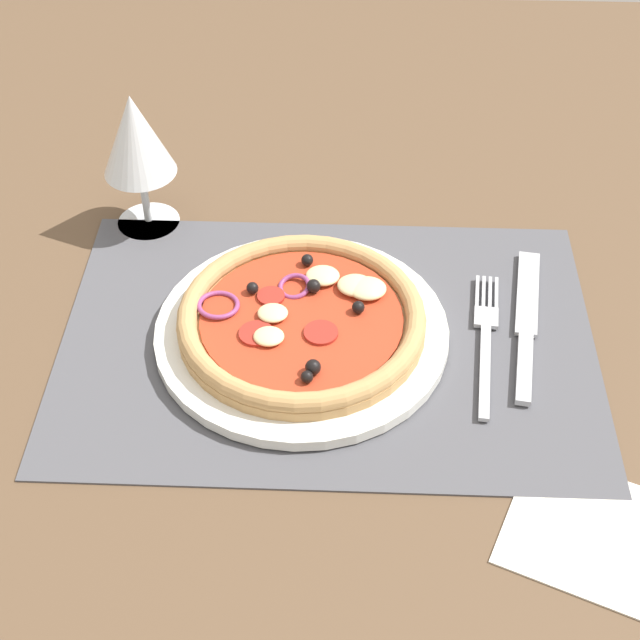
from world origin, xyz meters
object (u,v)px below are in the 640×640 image
(knife, at_px, (526,321))
(napkin, at_px, (594,532))
(plate, at_px, (302,329))
(pizza, at_px, (302,315))
(wine_glass, at_px, (136,140))
(fork, at_px, (486,335))

(knife, relative_size, napkin, 1.56)
(knife, bearing_deg, plate, 104.29)
(pizza, height_order, napkin, pizza)
(napkin, bearing_deg, wine_glass, 137.59)
(plate, relative_size, pizza, 1.19)
(knife, xyz_separation_m, napkin, (0.02, -0.22, -0.00))
(fork, bearing_deg, plate, 96.38)
(wine_glass, height_order, napkin, wine_glass)
(plate, bearing_deg, fork, 0.44)
(plate, bearing_deg, knife, 5.85)
(plate, relative_size, wine_glass, 1.77)
(plate, bearing_deg, wine_glass, 136.09)
(pizza, relative_size, wine_glass, 1.49)
(wine_glass, distance_m, napkin, 0.55)
(fork, height_order, wine_glass, wine_glass)
(plate, distance_m, pizza, 0.02)
(knife, bearing_deg, napkin, -165.15)
(plate, xyz_separation_m, wine_glass, (-0.17, 0.16, 0.09))
(wine_glass, bearing_deg, plate, -43.91)
(pizza, xyz_separation_m, fork, (0.17, 0.00, -0.02))
(plate, distance_m, wine_glass, 0.25)
(plate, bearing_deg, napkin, -41.27)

